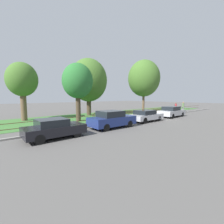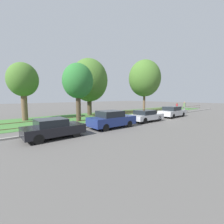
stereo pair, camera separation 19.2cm
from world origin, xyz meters
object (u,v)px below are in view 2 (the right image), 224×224
(parked_car_black_saloon, at_px, (112,119))
(tree_behind_motorcycle, at_px, (78,81))
(parked_car_navy_estate, at_px, (146,116))
(tree_nearest_kerb, at_px, (23,80))
(tree_mid_park, at_px, (89,80))
(tree_far_left, at_px, (145,78))
(parked_car_red_compact, at_px, (172,112))
(covered_motorcycle, at_px, (103,117))
(parked_car_silver_hatchback, at_px, (53,128))
(pedestrian_near_fence, at_px, (184,106))
(pedestrian_by_lamp, at_px, (177,107))

(parked_car_black_saloon, bearing_deg, tree_behind_motorcycle, 96.66)
(parked_car_black_saloon, bearing_deg, parked_car_navy_estate, 3.19)
(tree_nearest_kerb, bearing_deg, tree_mid_park, -1.60)
(tree_nearest_kerb, height_order, tree_far_left, tree_far_left)
(parked_car_red_compact, bearing_deg, covered_motorcycle, 167.25)
(parked_car_silver_hatchback, xyz_separation_m, pedestrian_near_fence, (23.21, 2.08, 0.38))
(tree_behind_motorcycle, bearing_deg, tree_nearest_kerb, 136.26)
(covered_motorcycle, height_order, tree_nearest_kerb, tree_nearest_kerb)
(tree_nearest_kerb, xyz_separation_m, tree_mid_park, (8.39, -0.23, 0.55))
(pedestrian_by_lamp, bearing_deg, tree_mid_park, -9.71)
(parked_car_red_compact, distance_m, tree_behind_motorcycle, 12.73)
(pedestrian_near_fence, bearing_deg, pedestrian_by_lamp, -78.29)
(parked_car_silver_hatchback, height_order, tree_far_left, tree_far_left)
(parked_car_navy_estate, relative_size, covered_motorcycle, 2.18)
(parked_car_black_saloon, height_order, tree_far_left, tree_far_left)
(tree_behind_motorcycle, xyz_separation_m, pedestrian_by_lamp, (17.54, -2.39, -3.39))
(parked_car_silver_hatchback, height_order, tree_nearest_kerb, tree_nearest_kerb)
(covered_motorcycle, xyz_separation_m, pedestrian_by_lamp, (16.38, 0.62, 0.34))
(parked_car_black_saloon, xyz_separation_m, pedestrian_near_fence, (18.22, 2.02, 0.28))
(parked_car_red_compact, height_order, tree_mid_park, tree_mid_park)
(pedestrian_near_fence, xyz_separation_m, pedestrian_by_lamp, (-1.14, 0.76, -0.08))
(parked_car_red_compact, bearing_deg, parked_car_navy_estate, 178.75)
(parked_car_black_saloon, distance_m, tree_far_left, 12.90)
(tree_mid_park, distance_m, tree_far_left, 8.57)
(tree_behind_motorcycle, height_order, pedestrian_by_lamp, tree_behind_motorcycle)
(parked_car_silver_hatchback, relative_size, covered_motorcycle, 1.98)
(parked_car_red_compact, height_order, tree_far_left, tree_far_left)
(parked_car_black_saloon, relative_size, tree_mid_park, 0.51)
(tree_mid_park, xyz_separation_m, pedestrian_by_lamp, (13.65, -6.46, -4.10))
(parked_car_silver_hatchback, distance_m, tree_behind_motorcycle, 7.84)
(tree_far_left, bearing_deg, covered_motorcycle, -164.32)
(covered_motorcycle, relative_size, tree_far_left, 0.22)
(tree_nearest_kerb, bearing_deg, covered_motorcycle, -52.25)
(parked_car_navy_estate, bearing_deg, parked_car_red_compact, 0.80)
(parked_car_silver_hatchback, distance_m, pedestrian_near_fence, 23.31)
(parked_car_silver_hatchback, bearing_deg, tree_behind_motorcycle, 49.08)
(covered_motorcycle, distance_m, tree_behind_motorcycle, 4.93)
(parked_car_black_saloon, height_order, tree_nearest_kerb, tree_nearest_kerb)
(parked_car_red_compact, relative_size, tree_nearest_kerb, 0.70)
(tree_behind_motorcycle, relative_size, pedestrian_near_fence, 3.45)
(parked_car_red_compact, height_order, pedestrian_near_fence, pedestrian_near_fence)
(tree_mid_park, bearing_deg, tree_nearest_kerb, 178.40)
(covered_motorcycle, height_order, pedestrian_by_lamp, pedestrian_by_lamp)
(parked_car_navy_estate, relative_size, tree_nearest_kerb, 0.63)
(tree_mid_park, relative_size, pedestrian_by_lamp, 4.83)
(parked_car_black_saloon, relative_size, covered_motorcycle, 2.24)
(pedestrian_near_fence, bearing_deg, parked_car_red_compact, -30.85)
(parked_car_silver_hatchback, height_order, parked_car_black_saloon, parked_car_black_saloon)
(pedestrian_by_lamp, bearing_deg, parked_car_black_saloon, 24.86)
(parked_car_silver_hatchback, xyz_separation_m, parked_car_black_saloon, (4.99, 0.06, 0.10))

